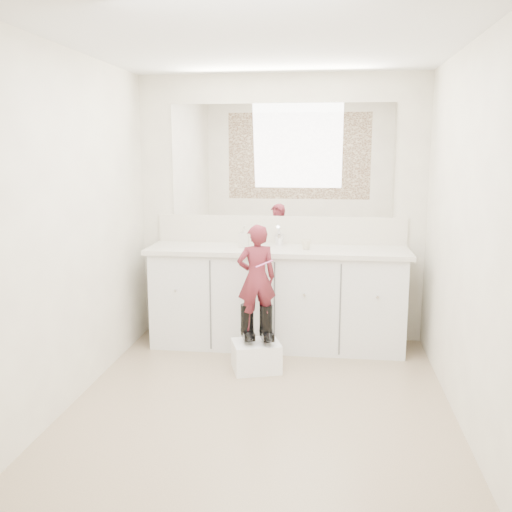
# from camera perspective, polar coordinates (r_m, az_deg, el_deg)

# --- Properties ---
(floor) EXTENTS (3.00, 3.00, 0.00)m
(floor) POSITION_cam_1_polar(r_m,az_deg,el_deg) (4.09, 0.48, -14.50)
(floor) COLOR #857357
(floor) RESTS_ON ground
(ceiling) EXTENTS (3.00, 3.00, 0.00)m
(ceiling) POSITION_cam_1_polar(r_m,az_deg,el_deg) (3.77, 0.55, 20.76)
(ceiling) COLOR white
(ceiling) RESTS_ON wall_back
(wall_back) EXTENTS (2.60, 0.00, 2.60)m
(wall_back) POSITION_cam_1_polar(r_m,az_deg,el_deg) (5.23, 2.48, 4.69)
(wall_back) COLOR beige
(wall_back) RESTS_ON floor
(wall_front) EXTENTS (2.60, 0.00, 2.60)m
(wall_front) POSITION_cam_1_polar(r_m,az_deg,el_deg) (2.29, -3.97, -2.91)
(wall_front) COLOR beige
(wall_front) RESTS_ON floor
(wall_left) EXTENTS (0.00, 3.00, 3.00)m
(wall_left) POSITION_cam_1_polar(r_m,az_deg,el_deg) (4.11, -17.83, 2.59)
(wall_left) COLOR beige
(wall_left) RESTS_ON floor
(wall_right) EXTENTS (0.00, 3.00, 3.00)m
(wall_right) POSITION_cam_1_polar(r_m,az_deg,el_deg) (3.82, 20.29, 1.88)
(wall_right) COLOR beige
(wall_right) RESTS_ON floor
(vanity_cabinet) EXTENTS (2.20, 0.55, 0.85)m
(vanity_cabinet) POSITION_cam_1_polar(r_m,az_deg,el_deg) (5.10, 2.14, -4.33)
(vanity_cabinet) COLOR silver
(vanity_cabinet) RESTS_ON floor
(countertop) EXTENTS (2.28, 0.58, 0.04)m
(countertop) POSITION_cam_1_polar(r_m,az_deg,el_deg) (4.99, 2.16, 0.57)
(countertop) COLOR beige
(countertop) RESTS_ON vanity_cabinet
(backsplash) EXTENTS (2.28, 0.03, 0.25)m
(backsplash) POSITION_cam_1_polar(r_m,az_deg,el_deg) (5.23, 2.45, 2.65)
(backsplash) COLOR beige
(backsplash) RESTS_ON countertop
(mirror) EXTENTS (2.00, 0.02, 1.00)m
(mirror) POSITION_cam_1_polar(r_m,az_deg,el_deg) (5.19, 2.51, 9.51)
(mirror) COLOR white
(mirror) RESTS_ON wall_back
(dot_panel) EXTENTS (2.00, 0.01, 1.20)m
(dot_panel) POSITION_cam_1_polar(r_m,az_deg,el_deg) (2.24, -4.07, 8.44)
(dot_panel) COLOR #472819
(dot_panel) RESTS_ON wall_front
(faucet) EXTENTS (0.08, 0.08, 0.10)m
(faucet) POSITION_cam_1_polar(r_m,az_deg,el_deg) (5.14, 2.34, 1.66)
(faucet) COLOR silver
(faucet) RESTS_ON countertop
(cup) EXTENTS (0.11, 0.11, 0.08)m
(cup) POSITION_cam_1_polar(r_m,az_deg,el_deg) (4.93, 5.04, 1.16)
(cup) COLOR beige
(cup) RESTS_ON countertop
(soap_bottle) EXTENTS (0.10, 0.10, 0.19)m
(soap_bottle) POSITION_cam_1_polar(r_m,az_deg,el_deg) (5.01, -1.18, 1.97)
(soap_bottle) COLOR beige
(soap_bottle) RESTS_ON countertop
(step_stool) EXTENTS (0.44, 0.40, 0.23)m
(step_stool) POSITION_cam_1_polar(r_m,az_deg,el_deg) (4.61, 0.02, -9.99)
(step_stool) COLOR white
(step_stool) RESTS_ON floor
(boot_left) EXTENTS (0.17, 0.23, 0.30)m
(boot_left) POSITION_cam_1_polar(r_m,az_deg,el_deg) (4.55, -0.89, -6.71)
(boot_left) COLOR black
(boot_left) RESTS_ON step_stool
(boot_right) EXTENTS (0.17, 0.23, 0.30)m
(boot_right) POSITION_cam_1_polar(r_m,az_deg,el_deg) (4.53, 1.00, -6.78)
(boot_right) COLOR black
(boot_right) RESTS_ON step_stool
(toddler) EXTENTS (0.35, 0.29, 0.84)m
(toddler) POSITION_cam_1_polar(r_m,az_deg,el_deg) (4.45, 0.05, -2.19)
(toddler) COLOR #982E3D
(toddler) RESTS_ON step_stool
(toothbrush) EXTENTS (0.13, 0.05, 0.06)m
(toothbrush) POSITION_cam_1_polar(r_m,az_deg,el_deg) (4.33, 0.84, -0.78)
(toothbrush) COLOR #EC5BAE
(toothbrush) RESTS_ON toddler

